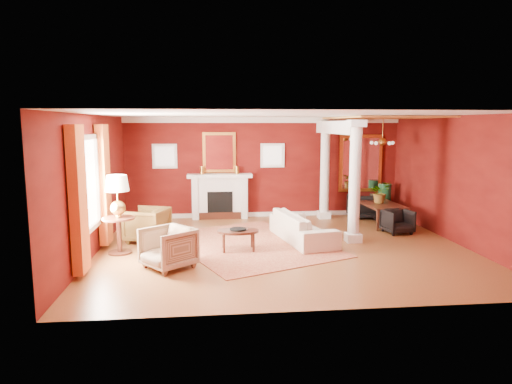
{
  "coord_description": "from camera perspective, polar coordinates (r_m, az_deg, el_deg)",
  "views": [
    {
      "loc": [
        -1.61,
        -9.71,
        2.7
      ],
      "look_at": [
        -0.53,
        0.65,
        1.15
      ],
      "focal_mm": 32.0,
      "sensor_mm": 36.0,
      "label": 1
    }
  ],
  "objects": [
    {
      "name": "green_urn",
      "position": [
        13.89,
        15.72,
        -1.42
      ],
      "size": [
        0.42,
        0.42,
        1.0
      ],
      "color": "#133C1F",
      "rests_on": "ground"
    },
    {
      "name": "dining_mirror",
      "position": [
        13.96,
        12.94,
        3.53
      ],
      "size": [
        1.3,
        0.07,
        1.7
      ],
      "color": "gold",
      "rests_on": "room_shell"
    },
    {
      "name": "fireplace",
      "position": [
        13.19,
        -4.54,
        -0.52
      ],
      "size": [
        1.85,
        0.42,
        1.29
      ],
      "color": "white",
      "rests_on": "ground"
    },
    {
      "name": "overmantel_mirror",
      "position": [
        13.19,
        -4.62,
        4.96
      ],
      "size": [
        0.95,
        0.07,
        1.15
      ],
      "color": "gold",
      "rests_on": "fireplace"
    },
    {
      "name": "flank_window_left",
      "position": [
        13.26,
        -11.34,
        4.41
      ],
      "size": [
        0.7,
        0.07,
        0.7
      ],
      "color": "white",
      "rests_on": "room_shell"
    },
    {
      "name": "crown_trim",
      "position": [
        13.27,
        1.02,
        8.98
      ],
      "size": [
        8.0,
        0.08,
        0.16
      ],
      "primitive_type": "cube",
      "color": "white",
      "rests_on": "room_shell"
    },
    {
      "name": "header_beam",
      "position": [
        12.07,
        10.05,
        7.96
      ],
      "size": [
        0.3,
        3.2,
        0.32
      ],
      "primitive_type": "cube",
      "color": "white",
      "rests_on": "column_front"
    },
    {
      "name": "dining_chair_far",
      "position": [
        13.56,
        13.16,
        -1.6
      ],
      "size": [
        0.76,
        0.72,
        0.76
      ],
      "primitive_type": "imported",
      "rotation": [
        0.0,
        0.0,
        3.11
      ],
      "color": "black",
      "rests_on": "ground"
    },
    {
      "name": "amber_ceiling",
      "position": [
        12.3,
        15.5,
        8.95
      ],
      "size": [
        2.3,
        3.4,
        0.04
      ],
      "primitive_type": "cube",
      "color": "gold",
      "rests_on": "room_shell"
    },
    {
      "name": "coffee_book",
      "position": [
        9.77,
        -2.24,
        -4.11
      ],
      "size": [
        0.15,
        0.11,
        0.23
      ],
      "primitive_type": "imported",
      "rotation": [
        0.0,
        0.0,
        0.56
      ],
      "color": "black",
      "rests_on": "coffee_table"
    },
    {
      "name": "left_window",
      "position": [
        9.48,
        -19.86,
        0.22
      ],
      "size": [
        0.21,
        2.55,
        2.6
      ],
      "color": "white",
      "rests_on": "room_shell"
    },
    {
      "name": "sofa",
      "position": [
        10.68,
        5.86,
        -3.79
      ],
      "size": [
        1.06,
        2.35,
        0.89
      ],
      "primitive_type": "imported",
      "rotation": [
        0.0,
        0.0,
        1.75
      ],
      "color": "beige",
      "rests_on": "ground"
    },
    {
      "name": "armchair_stripe",
      "position": [
        8.81,
        -10.94,
        -6.63
      ],
      "size": [
        1.13,
        1.14,
        0.86
      ],
      "primitive_type": "imported",
      "rotation": [
        0.0,
        0.0,
        -0.88
      ],
      "color": "tan",
      "rests_on": "ground"
    },
    {
      "name": "column_front",
      "position": [
        10.62,
        12.25,
        1.38
      ],
      "size": [
        0.36,
        0.36,
        2.8
      ],
      "color": "white",
      "rests_on": "ground"
    },
    {
      "name": "ground",
      "position": [
        10.2,
        3.35,
        -6.89
      ],
      "size": [
        8.0,
        8.0,
        0.0
      ],
      "primitive_type": "plane",
      "color": "brown",
      "rests_on": "ground"
    },
    {
      "name": "armchair_leopard",
      "position": [
        10.85,
        -13.47,
        -3.8
      ],
      "size": [
        1.04,
        1.07,
        0.88
      ],
      "primitive_type": "imported",
      "rotation": [
        0.0,
        0.0,
        -1.92
      ],
      "color": "black",
      "rests_on": "ground"
    },
    {
      "name": "side_table",
      "position": [
        9.89,
        -16.9,
        -0.97
      ],
      "size": [
        0.67,
        0.67,
        1.66
      ],
      "rotation": [
        0.0,
        0.0,
        0.26
      ],
      "color": "black",
      "rests_on": "ground"
    },
    {
      "name": "room_shell",
      "position": [
        9.86,
        3.45,
        4.48
      ],
      "size": [
        8.04,
        7.04,
        2.92
      ],
      "color": "#65140E",
      "rests_on": "ground"
    },
    {
      "name": "flank_window_right",
      "position": [
        13.33,
        2.08,
        4.59
      ],
      "size": [
        0.7,
        0.07,
        0.7
      ],
      "color": "white",
      "rests_on": "room_shell"
    },
    {
      "name": "chandelier",
      "position": [
        12.37,
        15.52,
        6.06
      ],
      "size": [
        0.6,
        0.62,
        0.75
      ],
      "color": "gold",
      "rests_on": "room_shell"
    },
    {
      "name": "base_trim",
      "position": [
        13.53,
        0.99,
        -2.79
      ],
      "size": [
        8.0,
        0.08,
        0.12
      ],
      "primitive_type": "cube",
      "color": "white",
      "rests_on": "ground"
    },
    {
      "name": "column_back",
      "position": [
        13.19,
        8.61,
        2.83
      ],
      "size": [
        0.36,
        0.36,
        2.8
      ],
      "color": "white",
      "rests_on": "ground"
    },
    {
      "name": "rug",
      "position": [
        10.42,
        -0.91,
        -6.52
      ],
      "size": [
        4.28,
        4.81,
        0.02
      ],
      "primitive_type": "cube",
      "rotation": [
        0.0,
        0.0,
        0.4
      ],
      "color": "maroon",
      "rests_on": "ground"
    },
    {
      "name": "dining_chair_near",
      "position": [
        11.92,
        17.28,
        -3.4
      ],
      "size": [
        0.73,
        0.7,
        0.66
      ],
      "primitive_type": "imported",
      "rotation": [
        0.0,
        0.0,
        0.16
      ],
      "color": "black",
      "rests_on": "ground"
    },
    {
      "name": "coffee_table",
      "position": [
        9.82,
        -2.25,
        -5.03
      ],
      "size": [
        0.9,
        0.9,
        0.46
      ],
      "rotation": [
        0.0,
        0.0,
        -0.39
      ],
      "color": "black",
      "rests_on": "ground"
    },
    {
      "name": "potted_plant",
      "position": [
        12.77,
        15.28,
        1.2
      ],
      "size": [
        0.71,
        0.74,
        0.46
      ],
      "primitive_type": "imported",
      "rotation": [
        0.0,
        0.0,
        0.38
      ],
      "color": "#26591E",
      "rests_on": "dining_table"
    },
    {
      "name": "dining_table",
      "position": [
        12.83,
        15.4,
        -1.9
      ],
      "size": [
        0.65,
        1.67,
        0.92
      ],
      "primitive_type": "imported",
      "rotation": [
        0.0,
        0.0,
        1.61
      ],
      "color": "black",
      "rests_on": "ground"
    }
  ]
}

